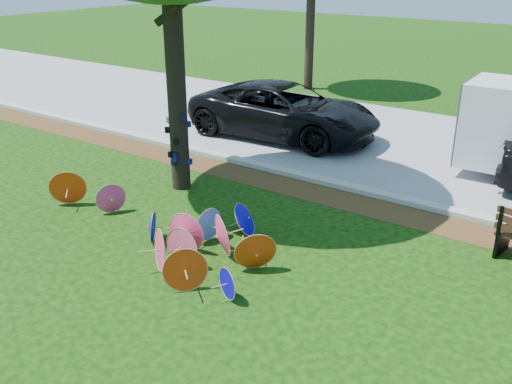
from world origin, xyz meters
TOP-DOWN VIEW (x-y plane):
  - ground at (0.00, 0.00)m, footprint 90.00×90.00m
  - mulch_strip at (0.00, 4.50)m, footprint 90.00×1.00m
  - curb at (0.00, 5.20)m, footprint 90.00×0.30m
  - street at (0.00, 9.35)m, footprint 90.00×8.00m
  - parasol_pile at (-0.29, 0.61)m, footprint 5.95×3.02m
  - black_van at (-2.63, 7.96)m, footprint 6.02×3.06m

SIDE VIEW (x-z plane):
  - ground at x=0.00m, z-range 0.00..0.00m
  - mulch_strip at x=0.00m, z-range 0.00..0.01m
  - street at x=0.00m, z-range 0.00..0.01m
  - curb at x=0.00m, z-range 0.00..0.12m
  - parasol_pile at x=-0.29m, z-range -0.05..0.79m
  - black_van at x=-2.63m, z-range 0.00..1.63m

